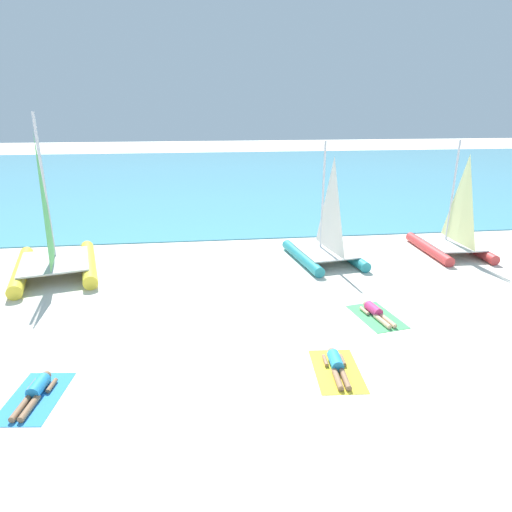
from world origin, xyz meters
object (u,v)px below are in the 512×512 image
sailboat_red (452,237)px  sunbather_left (36,391)px  towel_middle (337,371)px  sailboat_teal (325,244)px  towel_right (377,317)px  sunbather_right (376,312)px  sunbather_middle (337,365)px  sailboat_yellow (53,252)px  towel_left (35,398)px

sailboat_red → sunbather_left: 16.68m
sunbather_left → towel_middle: size_ratio=0.83×
sailboat_teal → towel_right: sailboat_teal is taller
sunbather_right → sailboat_teal: bearing=82.4°
sailboat_teal → towel_right: size_ratio=2.52×
sunbather_right → sailboat_red: bearing=34.7°
sailboat_teal → sailboat_red: (5.70, 0.34, -0.01)m
sunbather_left → sunbather_middle: size_ratio=1.00×
sailboat_red → sunbather_right: 7.74m
sailboat_yellow → sailboat_red: sailboat_yellow is taller
sailboat_teal → sunbather_right: 5.12m
sailboat_teal → sailboat_red: size_ratio=1.01×
sailboat_yellow → sunbather_right: bearing=-38.4°
sailboat_yellow → towel_middle: bearing=-55.2°
sailboat_teal → sailboat_yellow: sailboat_yellow is taller
towel_middle → sunbather_middle: bearing=85.5°
towel_middle → sailboat_yellow: bearing=138.9°
sunbather_middle → towel_left: bearing=-173.3°
sunbather_middle → towel_right: size_ratio=0.82×
sailboat_red → towel_right: sailboat_red is taller
towel_left → sunbather_left: (0.01, 0.07, 0.13)m
sunbather_left → sunbather_right: size_ratio=1.00×
towel_middle → towel_right: (2.05, 2.67, 0.00)m
sailboat_yellow → sunbather_right: 11.83m
sunbather_right → towel_right: bearing=-90.0°
sailboat_teal → sunbather_left: (-8.76, -7.95, -0.58)m
sailboat_red → sunbather_right: sailboat_red is taller
sailboat_yellow → towel_left: (1.78, -7.81, -0.87)m
towel_middle → towel_right: 3.37m
sailboat_red → towel_middle: bearing=-132.0°
sailboat_teal → sunbather_left: 11.85m
towel_middle → towel_right: same height
towel_right → towel_middle: bearing=-127.6°
sailboat_teal → sailboat_red: sailboat_teal is taller
sailboat_teal → sunbather_left: bearing=-146.6°
sailboat_red → towel_left: size_ratio=2.51×
towel_right → sailboat_yellow: bearing=155.4°
sunbather_left → sunbather_right: bearing=24.3°
sailboat_red → towel_right: 7.79m
towel_right → sunbather_right: 0.14m
sunbather_middle → sunbather_right: 3.36m
towel_right → towel_left: bearing=-162.3°
sailboat_yellow → towel_middle: size_ratio=3.11×
sailboat_yellow → towel_left: 8.06m
sailboat_teal → towel_right: 5.20m
towel_right → sunbather_middle: bearing=-128.2°
sailboat_yellow → towel_right: bearing=-38.7°
sailboat_teal → towel_left: bearing=-146.4°
sunbather_middle → sunbather_right: same height
sailboat_yellow → sunbather_left: (1.79, -7.74, -0.75)m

